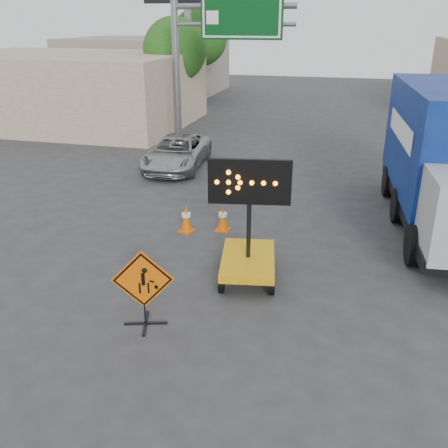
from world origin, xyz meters
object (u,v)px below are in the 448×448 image
at_px(construction_sign, 143,287).
at_px(pickup_truck, 177,152).
at_px(box_truck, 448,166).
at_px(arrow_board, 248,253).

xyz_separation_m(construction_sign, pickup_truck, (-3.33, 11.27, -0.22)).
xyz_separation_m(pickup_truck, box_truck, (9.86, -3.99, 1.19)).
distance_m(construction_sign, arrow_board, 2.98).
bearing_deg(construction_sign, pickup_truck, 89.18).
relative_size(arrow_board, pickup_truck, 0.63).
distance_m(arrow_board, box_truck, 6.96).
relative_size(pickup_truck, box_truck, 0.54).
bearing_deg(construction_sign, arrow_board, 39.90).
height_order(construction_sign, box_truck, box_truck).
bearing_deg(pickup_truck, arrow_board, -65.65).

